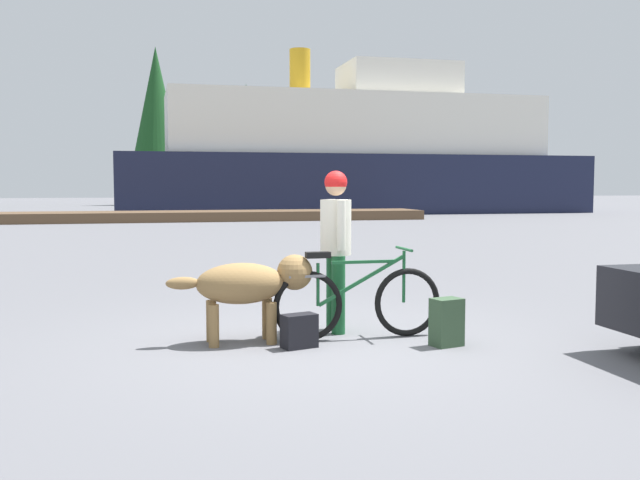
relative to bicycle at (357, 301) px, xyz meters
name	(u,v)px	position (x,y,z in m)	size (l,w,h in m)	color
ground_plane	(327,344)	(-0.34, -0.15, -0.38)	(160.00, 160.00, 0.00)	slate
bicycle	(357,301)	(0.00, 0.00, 0.00)	(1.72, 0.44, 0.90)	black
person_cyclist	(336,236)	(-0.12, 0.38, 0.62)	(0.32, 0.53, 1.67)	#19592D
dog	(250,284)	(-1.05, 0.08, 0.19)	(1.41, 0.47, 0.85)	olive
backpack	(447,322)	(0.74, -0.50, -0.15)	(0.28, 0.20, 0.45)	#334C33
handbag_pannier	(299,331)	(-0.64, -0.25, -0.22)	(0.32, 0.18, 0.32)	black
dock_pier	(212,216)	(0.70, 23.88, -0.18)	(18.18, 2.76, 0.40)	brown
ferry_boat	(356,157)	(9.15, 30.91, 2.67)	(24.96, 7.05, 8.67)	#191E38
pine_tree_center	(156,110)	(-1.14, 48.32, 6.68)	(3.90, 3.90, 11.71)	#4C331E
pine_tree_far_right	(246,127)	(5.81, 50.09, 5.67)	(2.82, 2.82, 9.46)	#4C331E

